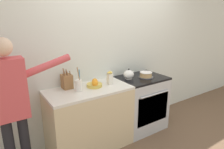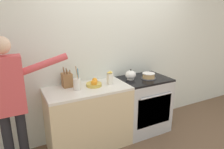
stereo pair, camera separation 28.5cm
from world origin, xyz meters
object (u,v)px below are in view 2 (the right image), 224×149
at_px(layer_cake, 149,76).
at_px(fruit_bowl, 94,83).
at_px(milk_carton, 110,78).
at_px(utensil_crock, 77,84).
at_px(stove_range, 143,104).
at_px(tea_kettle, 131,75).
at_px(knife_block, 67,80).
at_px(person_baker, 10,97).

distance_m(layer_cake, fruit_bowl, 0.90).
relative_size(layer_cake, milk_carton, 1.18).
bearing_deg(utensil_crock, layer_cake, -2.18).
distance_m(utensil_crock, fruit_bowl, 0.26).
relative_size(stove_range, tea_kettle, 4.49).
xyz_separation_m(stove_range, fruit_bowl, (-0.85, 0.03, 0.49)).
bearing_deg(utensil_crock, knife_block, 115.74).
bearing_deg(stove_range, tea_kettle, 165.19).
bearing_deg(knife_block, person_baker, -159.16).
bearing_deg(tea_kettle, knife_block, 172.63).
relative_size(stove_range, utensil_crock, 2.73).
xyz_separation_m(tea_kettle, milk_carton, (-0.40, -0.06, 0.03)).
height_order(tea_kettle, person_baker, person_baker).
bearing_deg(milk_carton, person_baker, -176.17).
bearing_deg(stove_range, layer_cake, -39.42).
relative_size(knife_block, person_baker, 0.17).
height_order(layer_cake, person_baker, person_baker).
xyz_separation_m(knife_block, utensil_crock, (0.09, -0.18, -0.02)).
relative_size(utensil_crock, person_baker, 0.20).
height_order(layer_cake, tea_kettle, tea_kettle).
bearing_deg(knife_block, utensil_crock, -64.26).
distance_m(knife_block, fruit_bowl, 0.38).
xyz_separation_m(stove_range, person_baker, (-1.92, -0.09, 0.54)).
bearing_deg(person_baker, fruit_bowl, 8.04).
height_order(tea_kettle, knife_block, knife_block).
distance_m(knife_block, milk_carton, 0.61).
bearing_deg(fruit_bowl, milk_carton, -7.73).
relative_size(tea_kettle, person_baker, 0.12).
height_order(stove_range, layer_cake, layer_cake).
bearing_deg(layer_cake, person_baker, -178.54).
relative_size(layer_cake, utensil_crock, 0.72).
bearing_deg(fruit_bowl, utensil_crock, -174.56).
xyz_separation_m(layer_cake, milk_carton, (-0.67, 0.04, 0.06)).
bearing_deg(stove_range, knife_block, 171.22).
relative_size(utensil_crock, milk_carton, 1.63).
relative_size(knife_block, utensil_crock, 0.87).
height_order(stove_range, fruit_bowl, fruit_bowl).
xyz_separation_m(knife_block, person_baker, (-0.72, -0.28, -0.01)).
xyz_separation_m(layer_cake, fruit_bowl, (-0.90, 0.07, 0.00)).
relative_size(layer_cake, knife_block, 0.84).
height_order(tea_kettle, utensil_crock, utensil_crock).
bearing_deg(milk_carton, utensil_crock, 179.14).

